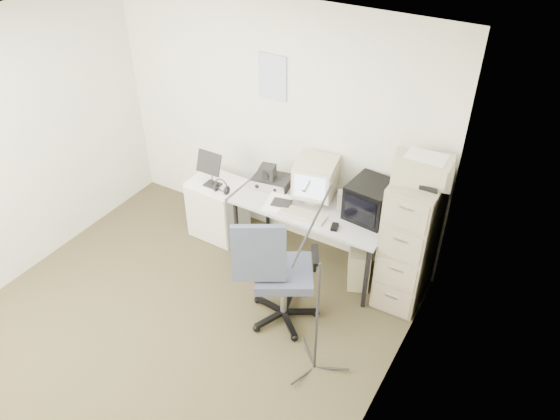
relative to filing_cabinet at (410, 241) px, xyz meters
The scene contains 22 objects.
floor 2.26m from the filing_cabinet, 136.87° to the right, with size 3.60×3.60×0.01m, color #393320.
ceiling 2.85m from the filing_cabinet, 136.87° to the right, with size 3.60×3.60×0.01m, color white.
wall_back 1.72m from the filing_cabinet, 168.55° to the left, with size 3.60×0.02×2.50m, color silver.
wall_right 1.61m from the filing_cabinet, 81.54° to the right, with size 0.02×3.60×2.50m, color silver.
wall_calendar 1.97m from the filing_cabinet, 169.10° to the left, with size 0.30×0.02×0.44m, color white.
filing_cabinet is the anchor object (origin of this frame).
printer 0.74m from the filing_cabinet, 90.00° to the left, with size 0.48×0.32×0.18m, color #BDB58F.
desk 0.99m from the filing_cabinet, behind, with size 1.50×0.70×0.73m, color #A9A9A4.
crt_monitor 1.03m from the filing_cabinet, behind, with size 0.37×0.39×0.41m, color #BDB58F.
crt_tv 0.50m from the filing_cabinet, behind, with size 0.38×0.40×0.35m, color black.
desk_speaker 0.74m from the filing_cabinet, behind, with size 0.09×0.09×0.16m, color beige.
keyboard 0.99m from the filing_cabinet, 165.76° to the right, with size 0.44×0.16×0.02m, color #BDB58F.
mouse 0.68m from the filing_cabinet, 157.09° to the right, with size 0.06×0.10×0.03m, color black.
radio_receiver 1.47m from the filing_cabinet, behind, with size 0.37×0.26×0.10m, color black.
radio_speaker 1.50m from the filing_cabinet, behind, with size 0.14×0.13×0.14m, color black.
papers 1.27m from the filing_cabinet, behind, with size 0.22×0.30×0.02m, color white.
pc_tower 0.63m from the filing_cabinet, behind, with size 0.20×0.44×0.41m, color #BDB58F.
office_chair 1.17m from the filing_cabinet, 135.33° to the right, with size 0.64×0.64×1.11m, color #4C5164.
side_cart 2.08m from the filing_cabinet, behind, with size 0.53×0.43×0.66m, color white.
music_stand 2.06m from the filing_cabinet, behind, with size 0.27×0.14×0.40m, color black.
headphones 1.90m from the filing_cabinet, behind, with size 0.17×0.17×0.03m, color black.
mic_stand 1.23m from the filing_cabinet, 105.29° to the right, with size 0.02×0.02×1.49m, color black.
Camera 1 is at (2.48, -2.36, 3.72)m, focal length 35.00 mm.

